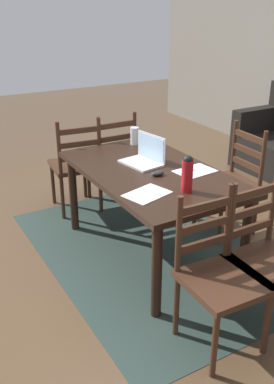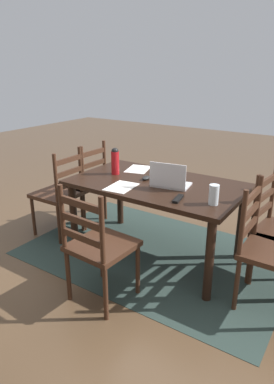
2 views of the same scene
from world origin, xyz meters
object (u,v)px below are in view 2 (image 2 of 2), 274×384
at_px(dining_table, 156,192).
at_px(chair_right_far, 60,194).
at_px(chair_far_head, 99,246).
at_px(laptop, 170,181).
at_px(drinking_glass, 214,195).
at_px(computer_mouse, 146,178).
at_px(tv_remote, 178,199).
at_px(chair_right_near, 83,184).
at_px(water_bottle, 115,161).
at_px(chair_left_far, 269,250).

relative_size(dining_table, chair_right_far, 1.62).
xyz_separation_m(chair_far_head, laptop, (-0.16, -0.78, 0.33)).
height_order(drinking_glass, computer_mouse, drinking_glass).
distance_m(dining_table, drinking_glass, 0.68).
bearing_deg(dining_table, tv_remote, 142.30).
xyz_separation_m(chair_far_head, drinking_glass, (-0.63, -0.61, 0.35)).
xyz_separation_m(chair_right_near, computer_mouse, (-0.94, 0.17, 0.29)).
relative_size(drinking_glass, computer_mouse, 1.56).
height_order(dining_table, chair_far_head, chair_far_head).
bearing_deg(dining_table, computer_mouse, -5.73).
bearing_deg(laptop, water_bottle, -4.70).
height_order(water_bottle, drinking_glass, water_bottle).
distance_m(chair_left_far, chair_far_head, 1.24).
distance_m(chair_right_far, laptop, 1.27).
bearing_deg(water_bottle, chair_far_head, 119.03).
distance_m(drinking_glass, tv_remote, 0.28).
relative_size(chair_far_head, computer_mouse, 9.50).
distance_m(laptop, drinking_glass, 0.50).
bearing_deg(computer_mouse, dining_table, 178.24).
bearing_deg(chair_right_far, chair_left_far, 179.99).
bearing_deg(chair_right_far, tv_remote, 176.06).
bearing_deg(chair_left_far, chair_right_far, -0.01).
height_order(chair_left_far, chair_far_head, same).
distance_m(chair_left_far, computer_mouse, 1.23).
xyz_separation_m(chair_left_far, tv_remote, (0.70, 0.10, 0.28)).
xyz_separation_m(chair_right_near, water_bottle, (-0.60, 0.18, 0.40)).
xyz_separation_m(chair_right_far, water_bottle, (-0.60, -0.18, 0.40)).
xyz_separation_m(chair_left_far, laptop, (0.90, -0.13, 0.33)).
bearing_deg(chair_right_near, computer_mouse, 169.81).
height_order(chair_right_far, drinking_glass, chair_right_far).
xyz_separation_m(dining_table, drinking_glass, (-0.62, 0.21, 0.17)).
bearing_deg(drinking_glass, chair_right_near, -13.22).
relative_size(chair_right_far, water_bottle, 3.66).
bearing_deg(water_bottle, chair_left_far, 173.09).
relative_size(laptop, tv_remote, 2.07).
distance_m(dining_table, computer_mouse, 0.16).
height_order(chair_right_far, tv_remote, chair_right_far).
height_order(chair_far_head, computer_mouse, chair_far_head).
xyz_separation_m(water_bottle, drinking_glass, (-1.09, 0.22, -0.06)).
height_order(chair_far_head, laptop, laptop).
height_order(dining_table, chair_right_far, chair_right_far).
distance_m(chair_far_head, water_bottle, 1.03).
xyz_separation_m(chair_left_far, chair_right_near, (2.12, -0.36, 0.00)).
xyz_separation_m(computer_mouse, tv_remote, (-0.48, 0.29, -0.01)).
height_order(chair_right_far, laptop, laptop).
relative_size(dining_table, chair_far_head, 1.62).
bearing_deg(laptop, drinking_glass, 160.42).
bearing_deg(laptop, chair_far_head, 78.30).
bearing_deg(chair_right_far, computer_mouse, -168.36).
xyz_separation_m(chair_left_far, chair_far_head, (1.06, 0.64, 0.00)).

